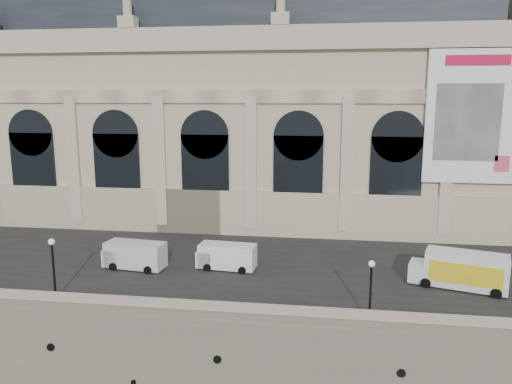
% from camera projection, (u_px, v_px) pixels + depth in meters
% --- Properties ---
extents(quay, '(160.00, 70.00, 6.00)m').
position_uv_depth(quay, '(258.00, 231.00, 67.93)').
color(quay, gray).
rests_on(quay, ground).
extents(street, '(160.00, 24.00, 0.06)m').
position_uv_depth(street, '(228.00, 258.00, 46.94)').
color(street, '#2D2D2D').
rests_on(street, quay).
extents(parapet, '(160.00, 1.40, 1.21)m').
position_uv_depth(parapet, '(190.00, 312.00, 33.80)').
color(parapet, gray).
rests_on(parapet, quay).
extents(museum, '(69.00, 18.70, 29.10)m').
position_uv_depth(museum, '(206.00, 107.00, 61.60)').
color(museum, '#C2B795').
rests_on(museum, quay).
extents(van_b, '(5.26, 2.47, 2.27)m').
position_uv_depth(van_b, '(224.00, 256.00, 43.80)').
color(van_b, white).
rests_on(van_b, quay).
extents(van_c, '(5.63, 2.75, 2.41)m').
position_uv_depth(van_c, '(132.00, 255.00, 43.94)').
color(van_c, silver).
rests_on(van_c, quay).
extents(box_truck, '(7.64, 4.34, 2.94)m').
position_uv_depth(box_truck, '(460.00, 270.00, 39.36)').
color(box_truck, white).
rests_on(box_truck, quay).
extents(lamp_left, '(0.48, 0.48, 4.74)m').
position_uv_depth(lamp_left, '(54.00, 270.00, 36.93)').
color(lamp_left, black).
rests_on(lamp_left, quay).
extents(lamp_right, '(0.45, 0.45, 4.39)m').
position_uv_depth(lamp_right, '(370.00, 292.00, 33.07)').
color(lamp_right, black).
rests_on(lamp_right, quay).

